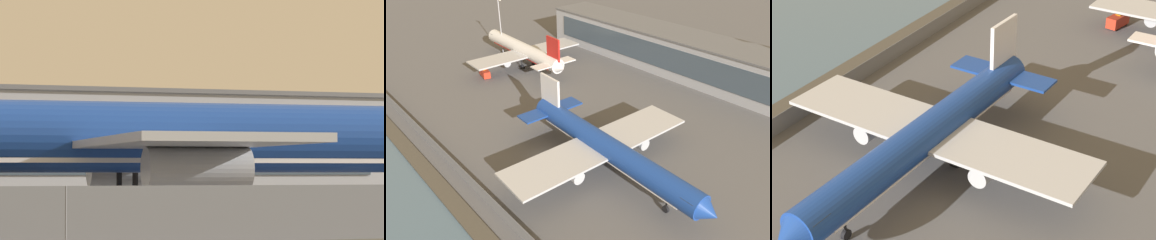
% 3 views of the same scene
% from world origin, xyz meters
% --- Properties ---
extents(ground_plane, '(500.00, 500.00, 0.00)m').
position_xyz_m(ground_plane, '(0.00, 0.00, 0.00)').
color(ground_plane, '#565659').
extents(shoreline_seawall, '(320.00, 3.00, 0.50)m').
position_xyz_m(shoreline_seawall, '(0.00, -20.50, 0.25)').
color(shoreline_seawall, '#474238').
rests_on(shoreline_seawall, ground).
extents(perimeter_fence, '(280.00, 0.10, 2.77)m').
position_xyz_m(perimeter_fence, '(0.00, -16.00, 1.38)').
color(perimeter_fence, slate).
rests_on(perimeter_fence, ground).
extents(cargo_jet_blue, '(48.76, 41.87, 14.01)m').
position_xyz_m(cargo_jet_blue, '(11.18, 6.83, 5.35)').
color(cargo_jet_blue, '#193D93').
rests_on(cargo_jet_blue, ground).
extents(passenger_jet_white_red, '(44.47, 37.85, 13.57)m').
position_xyz_m(passenger_jet_white_red, '(-46.26, 27.14, 5.18)').
color(passenger_jet_white_red, white).
rests_on(passenger_jet_white_red, ground).
extents(baggage_tug, '(2.19, 3.45, 1.80)m').
position_xyz_m(baggage_tug, '(29.62, 10.77, 0.81)').
color(baggage_tug, '#19519E').
rests_on(baggage_tug, ground).
extents(ops_van, '(5.53, 3.16, 2.48)m').
position_xyz_m(ops_van, '(-46.61, 12.44, 1.28)').
color(ops_van, red).
rests_on(ops_van, ground).
extents(terminal_building, '(116.83, 15.92, 12.28)m').
position_xyz_m(terminal_building, '(-3.25, 60.72, 6.15)').
color(terminal_building, '#9EA3AD').
rests_on(terminal_building, ground).
extents(apron_light_mast_apron_west, '(3.20, 0.40, 19.79)m').
position_xyz_m(apron_light_mast_apron_west, '(-59.82, 27.25, 11.16)').
color(apron_light_mast_apron_west, '#A8A8AD').
rests_on(apron_light_mast_apron_west, ground).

